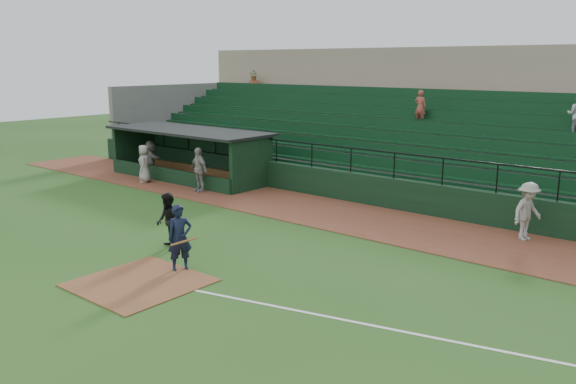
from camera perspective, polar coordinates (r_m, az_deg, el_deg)
The scene contains 12 objects.
ground at distance 16.44m, azimuth -11.33°, elevation -7.68°, with size 90.00×90.00×0.00m, color #264E19.
warning_track at distance 22.07m, azimuth 4.99°, elevation -2.22°, with size 40.00×4.00×0.03m, color brown.
home_plate_dirt at distance 15.87m, azimuth -14.16°, elevation -8.51°, with size 3.00×3.00×0.03m, color brown.
foul_line at distance 12.82m, azimuth 17.38°, elevation -13.99°, with size 18.00×0.09×0.01m, color white.
stadium_structure at distance 28.91m, azimuth 14.76°, elevation 5.53°, with size 38.00×13.08×6.40m.
dugout at distance 29.38m, azimuth -8.98°, elevation 3.98°, with size 8.90×3.20×2.42m.
batter_at_plate at distance 16.29m, azimuth -10.43°, elevation -4.40°, with size 1.14×0.80×1.85m.
umpire at distance 18.25m, azimuth -11.55°, elevation -2.79°, with size 0.85×0.66×1.74m, color black.
runner at distance 20.15m, azimuth 22.20°, elevation -1.75°, with size 1.21×0.70×1.88m, color #A39D98.
dugout_player_a at distance 25.99m, azimuth -8.65°, elevation 2.16°, with size 1.14×0.47×1.95m, color #A19B97.
dugout_player_b at distance 28.57m, azimuth -13.77°, elevation 2.69°, with size 0.87×0.56×1.77m, color #9C9792.
dugout_player_c at distance 30.51m, azimuth -13.12°, elevation 3.29°, with size 1.60×0.51×1.73m, color #9A9590.
Camera 1 is at (12.13, -9.57, 5.60)m, focal length 36.69 mm.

